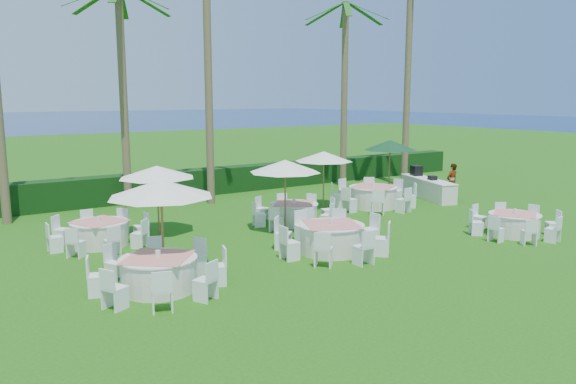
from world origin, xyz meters
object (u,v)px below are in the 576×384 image
Objects in this scene: banquet_table_a at (159,273)px; umbrella_green at (390,145)px; umbrella_a at (161,188)px; buffet_table at (427,188)px; staff_person at (452,182)px; umbrella_c at (157,172)px; banquet_table_d at (100,233)px; umbrella_d at (324,156)px; umbrella_b at (285,166)px; banquet_table_c at (514,224)px; banquet_table_e at (294,213)px; banquet_table_b at (331,237)px; banquet_table_f at (373,196)px.

umbrella_green is at bearing 24.40° from banquet_table_a.
umbrella_a is 0.69× the size of buffet_table.
umbrella_a is 14.97m from staff_person.
banquet_table_d is at bearing -172.32° from umbrella_c.
umbrella_d is at bearing -18.05° from staff_person.
umbrella_green is (13.17, 1.11, 1.98)m from banquet_table_d.
umbrella_a is 1.08× the size of umbrella_b.
banquet_table_c is 11.85m from umbrella_c.
banquet_table_c is 0.97× the size of banquet_table_e.
banquet_table_d is 9.49m from umbrella_d.
umbrella_green is (12.70, 5.14, 0.10)m from umbrella_a.
banquet_table_a is at bearing 13.81° from staff_person.
banquet_table_c is at bearing -28.13° from banquet_table_d.
umbrella_d is at bearing 4.83° from umbrella_c.
banquet_table_e is at bearing -146.60° from umbrella_d.
umbrella_d is at bearing -176.68° from umbrella_green.
buffet_table is 1.16m from staff_person.
umbrella_d is 5.63m from buffet_table.
banquet_table_e is (6.60, 3.98, -0.02)m from banquet_table_a.
staff_person is at bearing -0.03° from banquet_table_e.
umbrella_c reaches higher than banquet_table_d.
umbrella_c is 12.72m from buffet_table.
banquet_table_e reaches higher than banquet_table_c.
banquet_table_b is 6.14m from umbrella_c.
umbrella_d is at bearing 31.77° from banquet_table_a.
umbrella_c is at bearing -175.17° from umbrella_d.
umbrella_green reaches higher than umbrella_d.
umbrella_a reaches higher than banquet_table_e.
umbrella_c is (2.00, 0.27, 1.70)m from banquet_table_d.
staff_person is (14.56, 3.15, -1.47)m from umbrella_a.
staff_person is (15.01, 3.97, 0.39)m from banquet_table_a.
banquet_table_c is at bearing -46.59° from banquet_table_e.
banquet_table_a is 0.94× the size of banquet_table_b.
umbrella_b reaches higher than buffet_table.
umbrella_green is (7.73, 5.65, 1.94)m from banquet_table_b.
staff_person is at bearing 58.53° from banquet_table_c.
umbrella_green is at bearing 4.30° from umbrella_c.
banquet_table_a is at bearing -148.90° from banquet_table_e.
banquet_table_b is at bearing 164.59° from banquet_table_c.
banquet_table_b is 1.35× the size of umbrella_c.
banquet_table_f is at bearing -29.20° from umbrella_d.
umbrella_green is at bearing -47.84° from staff_person.
umbrella_b reaches higher than banquet_table_d.
staff_person is (0.42, -1.02, 0.35)m from buffet_table.
umbrella_c is at bearing -6.04° from staff_person.
banquet_table_f is at bearing 20.18° from umbrella_a.
banquet_table_c is 6.18m from banquet_table_f.
umbrella_d reaches higher than banquet_table_c.
banquet_table_f is 2.66m from umbrella_d.
banquet_table_b reaches higher than banquet_table_e.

